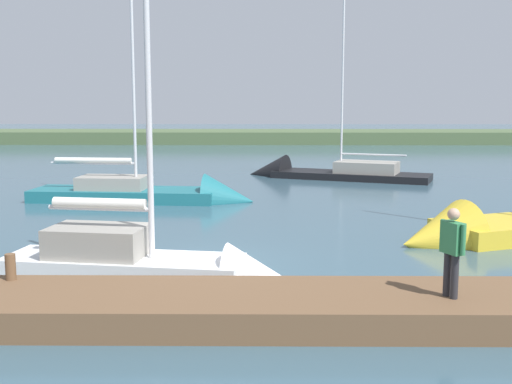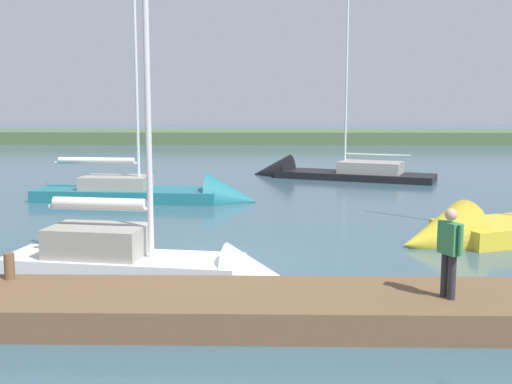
{
  "view_description": "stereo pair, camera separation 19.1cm",
  "coord_description": "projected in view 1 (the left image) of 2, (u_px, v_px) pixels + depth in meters",
  "views": [
    {
      "loc": [
        -1.37,
        16.21,
        4.21
      ],
      "look_at": [
        -1.21,
        -0.43,
        1.81
      ],
      "focal_mm": 44.52,
      "sensor_mm": 36.0,
      "label": 1
    },
    {
      "loc": [
        -1.56,
        16.2,
        4.21
      ],
      "look_at": [
        -1.21,
        -0.43,
        1.81
      ],
      "focal_mm": 44.52,
      "sensor_mm": 36.0,
      "label": 2
    }
  ],
  "objects": [
    {
      "name": "mooring_post_near",
      "position": [
        11.0,
        267.0,
        12.95
      ],
      "size": [
        0.21,
        0.21,
        0.54
      ],
      "primitive_type": "cylinder",
      "color": "brown",
      "rests_on": "dock_pier"
    },
    {
      "name": "sailboat_outer_mooring",
      "position": [
        158.0,
        269.0,
        15.02
      ],
      "size": [
        7.07,
        2.7,
        8.47
      ],
      "rotation": [
        0.0,
        0.0,
        2.99
      ],
      "color": "white",
      "rests_on": "ground_plane"
    },
    {
      "name": "ground_plane",
      "position": [
        210.0,
        262.0,
        16.65
      ],
      "size": [
        200.0,
        200.0,
        0.0
      ],
      "primitive_type": "plane",
      "color": "#385666"
    },
    {
      "name": "sailboat_mid_channel",
      "position": [
        161.0,
        198.0,
        26.81
      ],
      "size": [
        9.56,
        3.08,
        11.45
      ],
      "rotation": [
        0.0,
        0.0,
        3.06
      ],
      "color": "#1E6B75",
      "rests_on": "ground_plane"
    },
    {
      "name": "sailboat_inner_slip",
      "position": [
        318.0,
        175.0,
        35.05
      ],
      "size": [
        10.28,
        5.86,
        11.18
      ],
      "rotation": [
        0.0,
        0.0,
        -0.37
      ],
      "color": "black",
      "rests_on": "ground_plane"
    },
    {
      "name": "far_shoreline",
      "position": [
        249.0,
        142.0,
        64.71
      ],
      "size": [
        180.0,
        8.0,
        2.4
      ],
      "primitive_type": "cube",
      "color": "#4C603D",
      "rests_on": "ground_plane"
    },
    {
      "name": "dock_pier",
      "position": [
        190.0,
        307.0,
        12.14
      ],
      "size": [
        25.13,
        2.44,
        0.57
      ],
      "primitive_type": "cube",
      "color": "brown",
      "rests_on": "ground_plane"
    },
    {
      "name": "sailboat_far_right",
      "position": [
        511.0,
        231.0,
        19.61
      ],
      "size": [
        9.4,
        5.53,
        9.38
      ],
      "rotation": [
        0.0,
        0.0,
        0.37
      ],
      "color": "gold",
      "rests_on": "ground_plane"
    },
    {
      "name": "person_on_dock",
      "position": [
        452.0,
        246.0,
        11.7
      ],
      "size": [
        0.39,
        0.59,
        1.69
      ],
      "rotation": [
        0.0,
        0.0,
        0.43
      ],
      "color": "#28282D",
      "rests_on": "dock_pier"
    }
  ]
}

